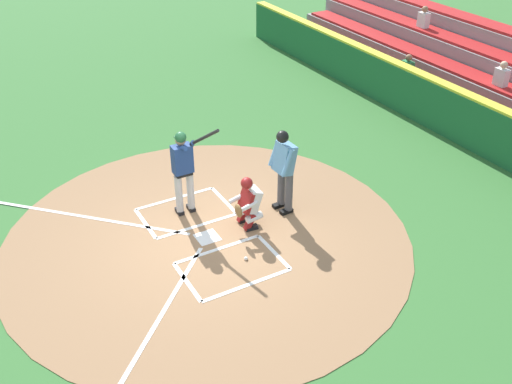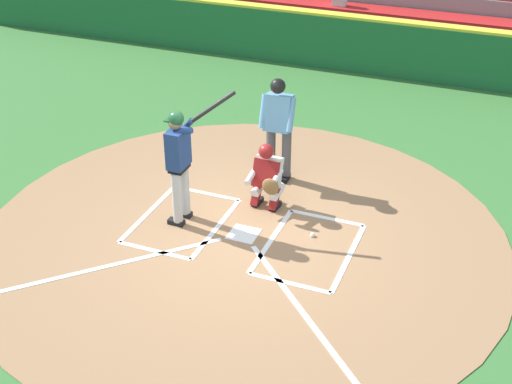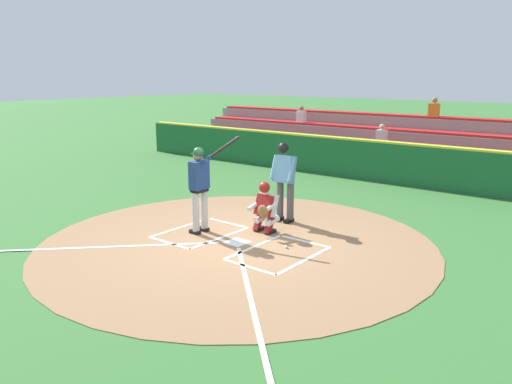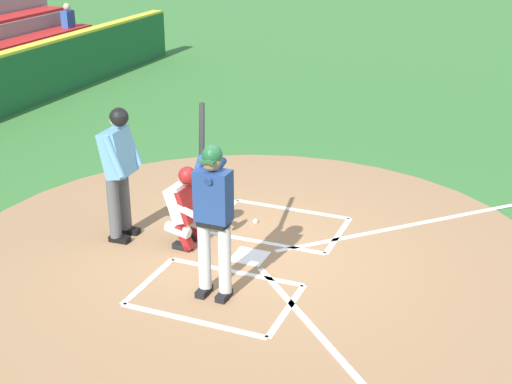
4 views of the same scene
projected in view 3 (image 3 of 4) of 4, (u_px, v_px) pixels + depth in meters
ground_plane at (237, 243)px, 10.22m from camera, size 120.00×120.00×0.00m
dirt_circle at (237, 243)px, 10.22m from camera, size 8.00×8.00×0.01m
home_plate_and_chalk at (207, 254)px, 9.55m from camera, size 7.93×4.91×0.01m
batter at (200, 183)px, 10.61m from camera, size 0.93×0.71×2.13m
catcher at (265, 206)px, 10.75m from camera, size 0.59×0.63×1.13m
plate_umpire at (284, 177)px, 11.44m from camera, size 0.59×0.43×1.86m
baseball at (286, 247)px, 9.86m from camera, size 0.07×0.07×0.07m
backstop_wall at (391, 162)px, 15.79m from camera, size 22.00×0.36×1.31m
bleacher_stand at (423, 151)px, 17.84m from camera, size 20.00×3.40×2.55m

